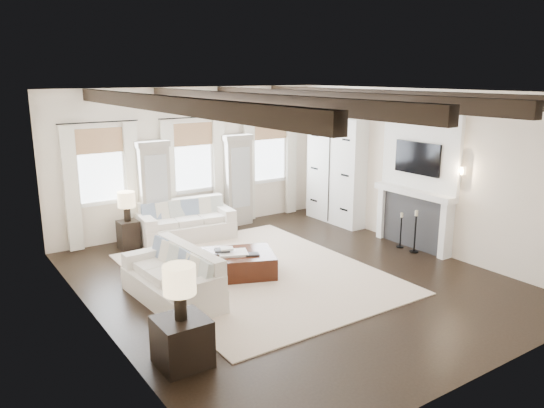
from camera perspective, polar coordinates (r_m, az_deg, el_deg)
ground at (r=9.34m, az=1.89°, el=-8.03°), size 7.50×7.50×0.00m
room_shell at (r=9.96m, az=2.43°, el=4.65°), size 6.54×7.54×3.22m
area_rug at (r=9.57m, az=-1.64°, el=-7.41°), size 3.81×4.84×0.02m
sofa_back at (r=11.55m, az=-9.27°, el=-2.07°), size 2.06×1.10×0.85m
sofa_left at (r=8.54m, az=-10.35°, el=-7.96°), size 1.00×1.99×0.83m
ottoman at (r=9.44m, az=-4.59°, el=-6.51°), size 1.79×1.47×0.40m
tray at (r=9.34m, az=-4.22°, el=-5.28°), size 0.61×0.54×0.04m
book_lower at (r=9.37m, az=-5.39°, el=-4.98°), size 0.32×0.28×0.04m
book_upper at (r=9.34m, az=-4.89°, el=-4.81°), size 0.27×0.24×0.03m
book_loose at (r=9.27m, az=-2.16°, el=-5.43°), size 0.29×0.26×0.03m
side_table_front at (r=6.76m, az=-9.65°, el=-14.40°), size 0.61×0.61×0.61m
lamp_front at (r=6.44m, az=-9.93°, el=-8.37°), size 0.40×0.40×0.68m
side_table_back at (r=11.18m, az=-15.16°, el=-3.21°), size 0.39×0.39×0.58m
lamp_back at (r=11.00m, az=-15.39°, el=0.28°), size 0.35×0.35×0.60m
candlestick_near at (r=10.93m, az=15.13°, el=-3.24°), size 0.17×0.17×0.86m
candlestick_far at (r=11.18m, az=13.68°, el=-3.06°), size 0.15×0.15×0.73m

